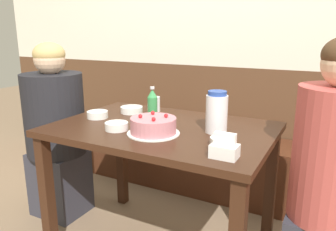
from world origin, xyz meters
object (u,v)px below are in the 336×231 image
Objects in this scene: soju_bottle at (152,103)px; bowl_rice_small at (117,126)px; bowl_sauce_shallow at (222,142)px; bowl_soup_white at (98,115)px; glass_water_tall at (154,104)px; water_pitcher at (217,112)px; person_teal_shirt at (332,183)px; person_pale_blue_shirt at (56,131)px; birthday_cake at (153,126)px; bowl_side_dish at (132,110)px; bench_seat at (212,164)px; napkin_holder at (225,149)px.

soju_bottle is 0.31m from bowl_rice_small.
bowl_sauce_shallow is (0.52, -0.28, -0.07)m from soju_bottle.
bowl_soup_white is 1.30× the size of glass_water_tall.
person_teal_shirt reaches higher than water_pitcher.
bowl_sauce_shallow is 0.09× the size of person_pale_blue_shirt.
bowl_side_dish is (-0.34, 0.31, -0.02)m from birthday_cake.
soju_bottle reaches higher than bowl_rice_small.
bowl_rice_small is 1.29× the size of glass_water_tall.
bench_seat is at bearing 63.55° from bowl_soup_white.
person_pale_blue_shirt is at bearing 171.42° from bowl_sauce_shallow.
bowl_soup_white is at bearing -116.45° from bench_seat.
water_pitcher is 0.22m from bowl_sauce_shallow.
person_pale_blue_shirt reaches higher than bowl_sauce_shallow.
water_pitcher is (0.27, 0.17, 0.06)m from birthday_cake.
person_teal_shirt is (0.84, -0.82, 0.38)m from bench_seat.
bowl_side_dish is at bearing -8.22° from person_teal_shirt.
bowl_side_dish is 1.33× the size of bowl_sauce_shallow.
bowl_sauce_shallow is 1.11× the size of glass_water_tall.
person_pale_blue_shirt is at bearing -136.74° from bench_seat.
bowl_soup_white is at bearing 163.56° from napkin_holder.
napkin_holder is 0.09× the size of person_teal_shirt.
napkin_holder is at bearing -66.49° from bowl_sauce_shallow.
bowl_sauce_shallow is 1.26m from person_pale_blue_shirt.
birthday_cake is 2.54× the size of bowl_sauce_shallow.
soju_bottle is (-0.16, 0.27, 0.05)m from birthday_cake.
bench_seat is 0.82m from glass_water_tall.
water_pitcher reaches higher than bowl_sauce_shallow.
bowl_sauce_shallow is (0.81, -0.13, -0.00)m from bowl_soup_white.
person_pale_blue_shirt is (-1.23, 0.19, -0.18)m from bowl_sauce_shallow.
bench_seat is 0.94m from soju_bottle.
napkin_holder reaches higher than glass_water_tall.
glass_water_tall is at bearing 154.05° from water_pitcher.
bowl_rice_small is 1.05m from person_teal_shirt.
bowl_side_dish is (-0.61, 0.14, -0.08)m from water_pitcher.
bowl_rice_small is at bearing -171.60° from birthday_cake.
person_teal_shirt is at bearing -7.05° from soju_bottle.
bench_seat is at bearing 79.01° from soju_bottle.
soju_bottle is 0.20m from bowl_side_dish.
glass_water_tall is 0.08× the size of person_pale_blue_shirt.
bowl_sauce_shallow is (0.09, -0.18, -0.08)m from water_pitcher.
bowl_sauce_shallow is at bearing -8.58° from person_pale_blue_shirt.
bowl_sauce_shallow is 0.74m from glass_water_tall.
soju_bottle reaches higher than napkin_holder.
soju_bottle is 1.52× the size of bowl_soup_white.
bowl_side_dish reaches higher than bench_seat.
person_teal_shirt is at bearing 1.43° from bowl_soup_white.
napkin_holder is at bearing 35.58° from person_teal_shirt.
bench_seat is 18.98× the size of bowl_soup_white.
bench_seat is 1.19m from bowl_sauce_shallow.
person_pale_blue_shirt is (-0.67, 0.20, -0.18)m from bowl_rice_small.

